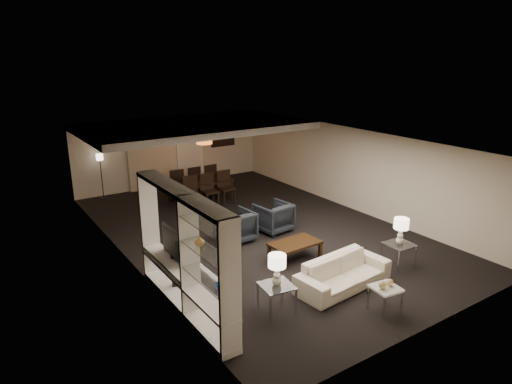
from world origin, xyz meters
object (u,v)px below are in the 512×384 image
at_px(table_lamp_right, 401,231).
at_px(floor_lamp, 102,176).
at_px(armchair_left, 235,226).
at_px(table_lamp_left, 277,270).
at_px(armchair_right, 273,217).
at_px(chair_fl, 175,184).
at_px(marble_table, 385,299).
at_px(chair_nm, 210,191).
at_px(chair_nr, 227,188).
at_px(side_table_left, 277,298).
at_px(floor_speaker, 174,270).
at_px(chair_nl, 193,194).
at_px(dining_table, 201,191).
at_px(chair_fr, 208,179).
at_px(coffee_table, 295,250).
at_px(pendant_light, 204,140).
at_px(side_table_right, 398,255).
at_px(chair_fm, 192,181).
at_px(television, 169,245).
at_px(vase_amber, 199,241).
at_px(sofa, 343,273).

bearing_deg(table_lamp_right, floor_lamp, 115.08).
distance_m(armchair_left, table_lamp_left, 3.51).
relative_size(armchair_right, chair_fl, 0.83).
bearing_deg(marble_table, chair_nm, 88.83).
height_order(marble_table, chair_nr, chair_nr).
bearing_deg(side_table_left, chair_nr, 67.97).
xyz_separation_m(floor_speaker, chair_nl, (2.52, 4.29, 0.06)).
relative_size(armchair_right, floor_lamp, 0.58).
xyz_separation_m(floor_speaker, dining_table, (3.12, 4.94, -0.12)).
bearing_deg(chair_nr, chair_fr, 92.18).
relative_size(chair_nl, chair_fr, 1.00).
bearing_deg(armchair_right, coffee_table, 64.52).
distance_m(pendant_light, chair_nl, 1.99).
bearing_deg(chair_nm, side_table_left, -103.64).
distance_m(side_table_right, table_lamp_left, 3.45).
bearing_deg(chair_fm, chair_fr, 177.84).
distance_m(marble_table, chair_fl, 8.46).
xyz_separation_m(marble_table, dining_table, (0.15, 7.80, 0.11)).
height_order(television, chair_nr, television).
bearing_deg(pendant_light, floor_speaker, -123.30).
distance_m(pendant_light, table_lamp_right, 7.26).
relative_size(side_table_left, chair_nm, 0.56).
bearing_deg(chair_fm, television, 58.20).
bearing_deg(chair_nm, floor_lamp, 136.42).
bearing_deg(pendant_light, chair_nl, -133.39).
bearing_deg(floor_speaker, coffee_table, 15.97).
distance_m(chair_fl, chair_fm, 0.60).
distance_m(pendant_light, chair_nm, 1.78).
height_order(chair_nr, chair_fl, same).
height_order(side_table_right, chair_nm, chair_nm).
height_order(pendant_light, side_table_left, pendant_light).
bearing_deg(chair_fl, pendant_light, 168.78).
relative_size(pendant_light, side_table_left, 0.89).
bearing_deg(vase_amber, table_lamp_right, -3.73).
height_order(vase_amber, chair_fm, vase_amber).
bearing_deg(television, table_lamp_right, -109.84).
bearing_deg(armchair_left, sofa, 96.65).
bearing_deg(chair_nr, pendant_light, 104.35).
bearing_deg(chair_nl, chair_nr, 7.63).
relative_size(sofa, side_table_left, 3.64).
bearing_deg(sofa, chair_fr, 79.25).
height_order(table_lamp_left, chair_nm, table_lamp_left).
bearing_deg(chair_nl, side_table_left, -94.01).
xyz_separation_m(side_table_right, table_lamp_right, (0.00, 0.00, 0.58)).
relative_size(vase_amber, chair_fm, 0.17).
distance_m(pendant_light, armchair_right, 4.08).
distance_m(coffee_table, armchair_left, 1.81).
bearing_deg(side_table_right, chair_fr, 97.40).
bearing_deg(sofa, side_table_right, -4.95).
relative_size(dining_table, chair_fl, 1.92).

